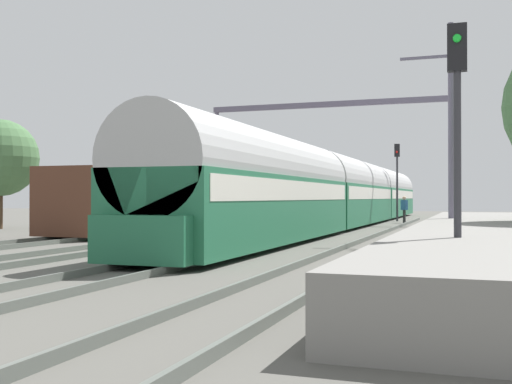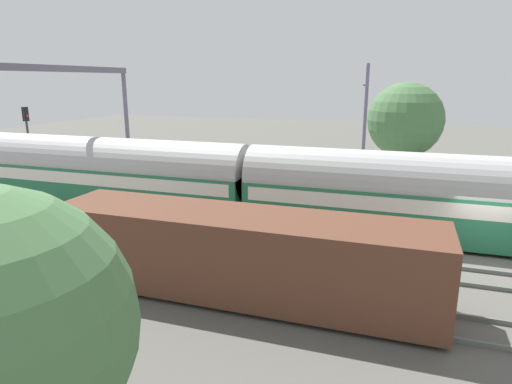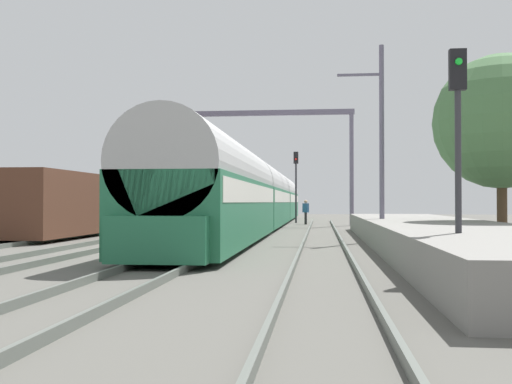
{
  "view_description": "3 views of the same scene",
  "coord_description": "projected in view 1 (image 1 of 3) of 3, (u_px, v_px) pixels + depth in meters",
  "views": [
    {
      "loc": [
        9.02,
        -18.14,
        1.66
      ],
      "look_at": [
        1.93,
        2.14,
        1.84
      ],
      "focal_mm": 44.15,
      "sensor_mm": 36.0,
      "label": 1
    },
    {
      "loc": [
        -18.55,
        3.41,
        7.08
      ],
      "look_at": [
        -0.42,
        9.51,
        2.21
      ],
      "focal_mm": 31.0,
      "sensor_mm": 36.0,
      "label": 2
    },
    {
      "loc": [
        5.68,
        -19.29,
        1.58
      ],
      "look_at": [
        0.96,
        24.92,
        2.32
      ],
      "focal_mm": 42.38,
      "sensor_mm": 36.0,
      "label": 3
    }
  ],
  "objects": [
    {
      "name": "ground",
      "position": [
        177.0,
        249.0,
        20.08
      ],
      "size": [
        120.0,
        120.0,
        0.0
      ],
      "primitive_type": "plane",
      "color": "#575650"
    },
    {
      "name": "track_far_west",
      "position": [
        28.0,
        242.0,
        21.99
      ],
      "size": [
        1.52,
        60.0,
        0.16
      ],
      "color": "#5C615B",
      "rests_on": "ground"
    },
    {
      "name": "track_west",
      "position": [
        124.0,
        245.0,
        20.72
      ],
      "size": [
        1.51,
        60.0,
        0.16
      ],
      "color": "#5C615B",
      "rests_on": "ground"
    },
    {
      "name": "track_east",
      "position": [
        233.0,
        248.0,
        19.45
      ],
      "size": [
        1.51,
        60.0,
        0.16
      ],
      "color": "#5C615B",
      "rests_on": "ground"
    },
    {
      "name": "track_far_east",
      "position": [
        357.0,
        252.0,
        18.17
      ],
      "size": [
        1.52,
        60.0,
        0.16
      ],
      "color": "#5C615B",
      "rests_on": "ground"
    },
    {
      "name": "platform",
      "position": [
        496.0,
        238.0,
        18.81
      ],
      "size": [
        4.4,
        28.0,
        0.9
      ],
      "color": "gray",
      "rests_on": "ground"
    },
    {
      "name": "passenger_train",
      "position": [
        349.0,
        192.0,
        37.24
      ],
      "size": [
        2.93,
        49.2,
        3.82
      ],
      "color": "#236B47",
      "rests_on": "ground"
    },
    {
      "name": "freight_car",
      "position": [
        146.0,
        201.0,
        29.82
      ],
      "size": [
        2.8,
        13.0,
        2.7
      ],
      "color": "#563323",
      "rests_on": "ground"
    },
    {
      "name": "person_crossing",
      "position": [
        404.0,
        207.0,
        40.67
      ],
      "size": [
        0.47,
        0.41,
        1.73
      ],
      "rotation": [
        0.0,
        0.0,
        5.73
      ],
      "color": "#282828",
      "rests_on": "ground"
    },
    {
      "name": "railway_signal_near",
      "position": [
        457.0,
        117.0,
        11.89
      ],
      "size": [
        0.36,
        0.3,
        4.94
      ],
      "color": "#2D2D33",
      "rests_on": "ground"
    },
    {
      "name": "railway_signal_far",
      "position": [
        397.0,
        172.0,
        43.88
      ],
      "size": [
        0.36,
        0.3,
        5.4
      ],
      "color": "#2D2D33",
      "rests_on": "ground"
    },
    {
      "name": "catenary_gantry",
      "position": [
        328.0,
        132.0,
        40.64
      ],
      "size": [
        15.96,
        0.28,
        7.86
      ],
      "color": "slate",
      "rests_on": "ground"
    },
    {
      "name": "catenary_pole_east_mid",
      "position": [
        450.0,
        129.0,
        22.79
      ],
      "size": [
        1.9,
        0.2,
        8.0
      ],
      "color": "slate",
      "rests_on": "ground"
    }
  ]
}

